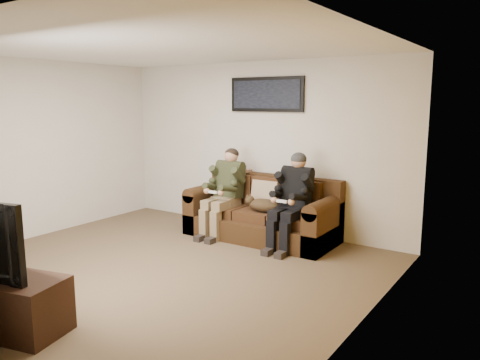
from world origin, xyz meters
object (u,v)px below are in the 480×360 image
Objects in this scene: framed_poster at (266,94)px; cat at (263,205)px; sofa at (264,215)px; person_left at (225,187)px; person_right at (293,195)px.

cat is at bearing -62.64° from framed_poster.
framed_poster reaches higher than sofa.
person_left is 0.99× the size of person_right.
sofa is 1.70× the size of person_left.
framed_poster is (-0.20, 0.39, 1.76)m from sofa.
person_right is 1.67m from framed_poster.
sofa is 1.76× the size of framed_poster.
person_right reaches higher than person_left.
framed_poster is at bearing 143.34° from person_right.
person_right is at bearing 2.24° from cat.
person_right is 0.50m from cat.
sofa is at bearing 162.03° from person_right.
person_left is at bearing -179.98° from person_right.
person_left is 0.70m from cat.
cat is at bearing -177.76° from person_right.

